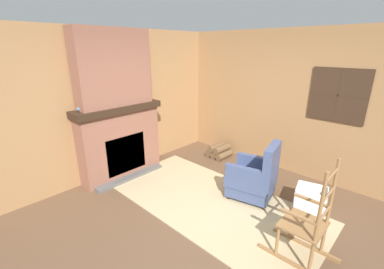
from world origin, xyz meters
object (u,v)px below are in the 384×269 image
at_px(laundry_basket, 311,199).
at_px(rocking_chair, 306,227).
at_px(armchair, 254,178).
at_px(firewood_stack, 219,151).
at_px(storage_case, 142,96).
at_px(oil_lamp_vase, 80,106).

bearing_deg(laundry_basket, rocking_chair, -74.34).
height_order(armchair, firewood_stack, armchair).
bearing_deg(rocking_chair, storage_case, -5.35).
xyz_separation_m(firewood_stack, laundry_basket, (2.19, -0.63, 0.05)).
bearing_deg(firewood_stack, storage_case, -121.83).
relative_size(rocking_chair, firewood_stack, 2.71).
height_order(rocking_chair, laundry_basket, rocking_chair).
bearing_deg(firewood_stack, laundry_basket, -16.15).
relative_size(laundry_basket, oil_lamp_vase, 2.30).
bearing_deg(rocking_chair, laundry_basket, -74.88).
distance_m(rocking_chair, storage_case, 3.47).
height_order(laundry_basket, oil_lamp_vase, oil_lamp_vase).
distance_m(laundry_basket, storage_case, 3.35).
bearing_deg(storage_case, laundry_basket, 13.35).
bearing_deg(oil_lamp_vase, firewood_stack, 71.70).
xyz_separation_m(firewood_stack, storage_case, (-0.84, -1.35, 1.29)).
distance_m(oil_lamp_vase, storage_case, 1.19).
distance_m(rocking_chair, oil_lamp_vase, 3.57).
xyz_separation_m(laundry_basket, oil_lamp_vase, (-3.03, -1.91, 1.24)).
distance_m(firewood_stack, storage_case, 2.05).
bearing_deg(rocking_chair, armchair, -33.75).
xyz_separation_m(rocking_chair, firewood_stack, (-2.47, 1.63, -0.29)).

